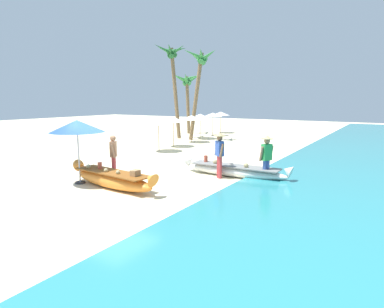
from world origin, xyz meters
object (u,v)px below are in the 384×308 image
at_px(palm_tree_tall_inland, 172,64).
at_px(palm_tree_mid_cluster, 187,85).
at_px(boat_white_midground, 235,170).
at_px(palm_tree_leaning_seaward, 200,68).
at_px(person_tourist_customer, 114,155).
at_px(boat_orange_foreground, 112,179).
at_px(person_vendor_assistant, 267,155).
at_px(patio_umbrella_large, 77,126).
at_px(person_vendor_hatted, 220,152).

distance_m(palm_tree_tall_inland, palm_tree_mid_cluster, 3.89).
xyz_separation_m(boat_white_midground, palm_tree_mid_cluster, (-10.57, 12.99, 4.03)).
bearing_deg(palm_tree_mid_cluster, palm_tree_leaning_seaward, -46.92).
bearing_deg(person_tourist_customer, palm_tree_mid_cluster, 113.75).
relative_size(palm_tree_leaning_seaward, palm_tree_mid_cluster, 1.25).
bearing_deg(boat_orange_foreground, palm_tree_leaning_seaward, 107.88).
bearing_deg(palm_tree_tall_inland, person_tourist_customer, -63.93).
bearing_deg(person_tourist_customer, person_vendor_assistant, 31.79).
relative_size(boat_orange_foreground, boat_white_midground, 0.90).
bearing_deg(boat_white_midground, palm_tree_leaning_seaward, 127.39).
xyz_separation_m(boat_orange_foreground, boat_white_midground, (2.87, 3.74, -0.06)).
distance_m(boat_orange_foreground, palm_tree_leaning_seaward, 14.49).
relative_size(boat_white_midground, palm_tree_tall_inland, 0.63).
height_order(palm_tree_tall_inland, palm_tree_mid_cluster, palm_tree_tall_inland).
bearing_deg(patio_umbrella_large, palm_tree_mid_cluster, 110.31).
height_order(boat_orange_foreground, palm_tree_leaning_seaward, palm_tree_leaning_seaward).
height_order(person_tourist_customer, palm_tree_mid_cluster, palm_tree_mid_cluster).
distance_m(person_vendor_assistant, patio_umbrella_large, 6.91).
bearing_deg(patio_umbrella_large, palm_tree_leaning_seaward, 101.77).
distance_m(person_tourist_customer, palm_tree_mid_cluster, 17.76).
distance_m(patio_umbrella_large, palm_tree_leaning_seaward, 13.81).
xyz_separation_m(person_vendor_assistant, palm_tree_mid_cluster, (-11.85, 12.99, 3.29)).
distance_m(person_vendor_hatted, palm_tree_mid_cluster, 17.24).
bearing_deg(palm_tree_mid_cluster, person_tourist_customer, -66.25).
height_order(person_tourist_customer, patio_umbrella_large, patio_umbrella_large).
xyz_separation_m(person_tourist_customer, palm_tree_mid_cluster, (-7.03, 15.97, 3.30)).
bearing_deg(person_tourist_customer, palm_tree_tall_inland, 116.07).
distance_m(boat_white_midground, person_tourist_customer, 4.69).
xyz_separation_m(person_tourist_customer, person_vendor_assistant, (4.82, 2.99, 0.01)).
xyz_separation_m(person_tourist_customer, patio_umbrella_large, (-0.77, -0.95, 1.09)).
height_order(person_vendor_hatted, person_tourist_customer, person_vendor_hatted).
height_order(person_tourist_customer, person_vendor_assistant, same).
xyz_separation_m(person_vendor_hatted, person_tourist_customer, (-3.15, -2.44, -0.06)).
height_order(palm_tree_leaning_seaward, palm_tree_mid_cluster, palm_tree_leaning_seaward).
relative_size(boat_white_midground, person_tourist_customer, 2.65).
bearing_deg(boat_orange_foreground, person_vendor_assistant, 42.15).
distance_m(boat_orange_foreground, palm_tree_mid_cluster, 18.85).
bearing_deg(palm_tree_mid_cluster, patio_umbrella_large, -69.69).
xyz_separation_m(palm_tree_leaning_seaward, palm_tree_mid_cluster, (-3.52, 3.76, -0.94)).
height_order(boat_white_midground, patio_umbrella_large, patio_umbrella_large).
distance_m(boat_orange_foreground, person_vendor_assistant, 5.62).
bearing_deg(palm_tree_leaning_seaward, person_vendor_assistant, -47.93).
bearing_deg(patio_umbrella_large, boat_white_midground, 42.36).
relative_size(boat_orange_foreground, person_tourist_customer, 2.39).
height_order(boat_white_midground, palm_tree_mid_cluster, palm_tree_mid_cluster).
bearing_deg(palm_tree_leaning_seaward, palm_tree_mid_cluster, 133.08).
distance_m(boat_white_midground, patio_umbrella_large, 6.11).
relative_size(boat_white_midground, palm_tree_mid_cluster, 0.86).
bearing_deg(patio_umbrella_large, palm_tree_tall_inland, 111.69).
bearing_deg(boat_orange_foreground, palm_tree_mid_cluster, 114.72).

